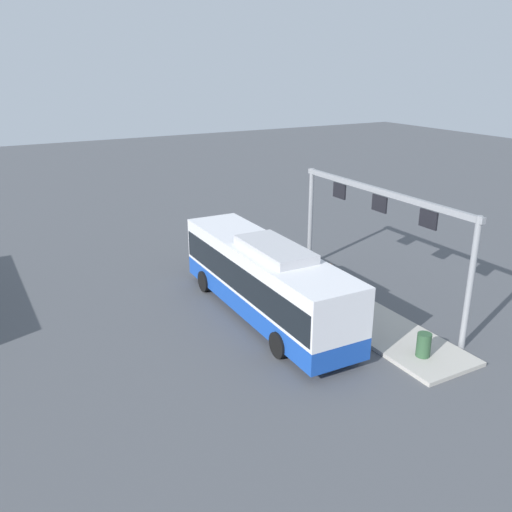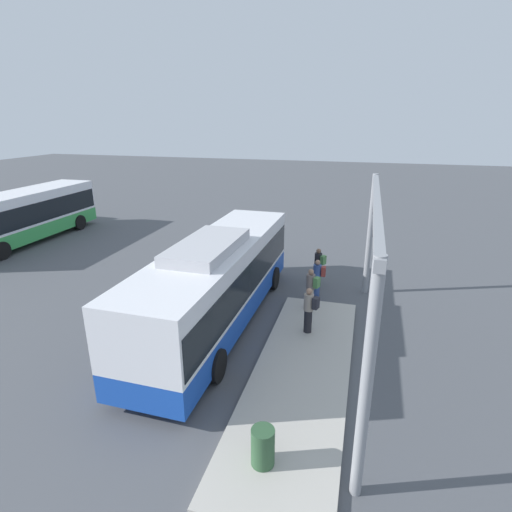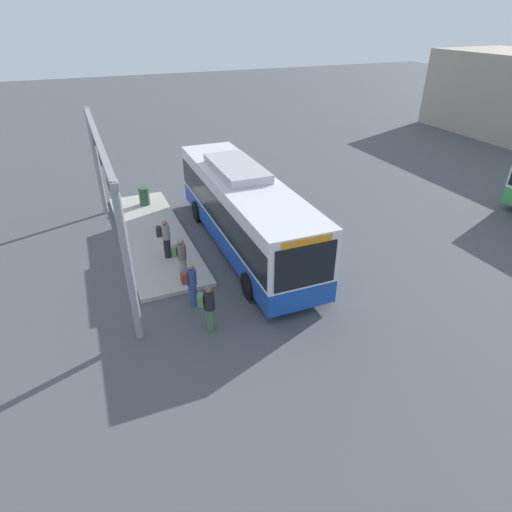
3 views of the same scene
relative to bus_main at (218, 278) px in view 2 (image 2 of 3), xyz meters
name	(u,v)px [view 2 (image 2 of 3)]	position (x,y,z in m)	size (l,w,h in m)	color
ground_plane	(219,322)	(0.01, 0.00, -1.81)	(120.00, 120.00, 0.00)	#4C4F54
platform_curb	(301,373)	(-2.43, -3.51, -1.73)	(10.00, 2.80, 0.16)	#B2ADA3
bus_main	(218,278)	(0.00, 0.00, 0.00)	(11.04, 2.81, 3.46)	#1947AD
bus_background_left	(23,214)	(6.49, 15.09, -0.03)	(10.42, 2.78, 3.10)	green
person_boarding	(319,265)	(4.85, -3.09, -0.92)	(0.50, 0.60, 1.67)	#476B4C
person_waiting_near	(318,277)	(3.33, -3.25, -0.92)	(0.35, 0.53, 1.67)	#334C8C
person_waiting_mid	(309,309)	(-0.06, -3.37, -0.76)	(0.44, 0.59, 1.67)	black
person_waiting_far	(311,288)	(1.75, -3.18, -0.76)	(0.46, 0.59, 1.67)	gray
platform_sign_gantry	(373,244)	(-0.85, -5.23, 2.01)	(10.74, 0.24, 5.20)	gray
trash_bin	(263,447)	(-5.97, -3.24, -1.20)	(0.52, 0.52, 0.90)	#2D5133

